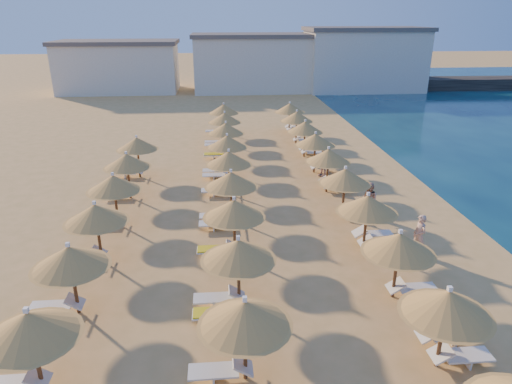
{
  "coord_description": "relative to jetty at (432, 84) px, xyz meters",
  "views": [
    {
      "loc": [
        -2.46,
        -17.28,
        9.65
      ],
      "look_at": [
        -0.63,
        4.0,
        1.3
      ],
      "focal_mm": 32.0,
      "sensor_mm": 36.0,
      "label": 1
    }
  ],
  "objects": [
    {
      "name": "hotel_blocks",
      "position": [
        -24.46,
        1.0,
        2.95
      ],
      "size": [
        47.98,
        10.1,
        8.1
      ],
      "color": "silver",
      "rests_on": "ground"
    },
    {
      "name": "parasol_row_west",
      "position": [
        -29.01,
        -40.54,
        1.39
      ],
      "size": [
        2.62,
        38.01,
        2.72
      ],
      "color": "brown",
      "rests_on": "ground"
    },
    {
      "name": "ground",
      "position": [
        -27.12,
        -44.02,
        -0.75
      ],
      "size": [
        220.0,
        220.0,
        0.0
      ],
      "primitive_type": "plane",
      "color": "tan",
      "rests_on": "ground"
    },
    {
      "name": "beachgoer_b",
      "position": [
        -22.12,
        -40.75,
        0.18
      ],
      "size": [
        0.88,
        1.03,
        1.85
      ],
      "primitive_type": "imported",
      "rotation": [
        0.0,
        0.0,
        -1.35
      ],
      "color": "tan",
      "rests_on": "ground"
    },
    {
      "name": "jetty",
      "position": [
        0.0,
        0.0,
        0.0
      ],
      "size": [
        30.06,
        4.5,
        1.5
      ],
      "primitive_type": "cube",
      "rotation": [
        0.0,
        0.0,
        -0.02
      ],
      "color": "black",
      "rests_on": "ground"
    },
    {
      "name": "parasol_row_inland",
      "position": [
        -34.57,
        -42.31,
        1.39
      ],
      "size": [
        2.62,
        20.32,
        2.72
      ],
      "color": "brown",
      "rests_on": "ground"
    },
    {
      "name": "beachgoer_c",
      "position": [
        -23.01,
        -34.28,
        0.21
      ],
      "size": [
        1.02,
        1.19,
        1.92
      ],
      "primitive_type": "imported",
      "rotation": [
        0.0,
        0.0,
        -0.97
      ],
      "color": "tan",
      "rests_on": "ground"
    },
    {
      "name": "loungers",
      "position": [
        -27.55,
        -40.85,
        -0.41
      ],
      "size": [
        14.4,
        36.92,
        0.66
      ],
      "color": "silver",
      "rests_on": "ground"
    },
    {
      "name": "beachgoer_a",
      "position": [
        -21.22,
        -44.7,
        0.18
      ],
      "size": [
        0.56,
        0.74,
        1.85
      ],
      "primitive_type": "imported",
      "rotation": [
        0.0,
        0.0,
        -1.39
      ],
      "color": "tan",
      "rests_on": "ground"
    },
    {
      "name": "parasol_row_east",
      "position": [
        -23.38,
        -40.54,
        1.39
      ],
      "size": [
        2.62,
        38.01,
        2.72
      ],
      "color": "brown",
      "rests_on": "ground"
    }
  ]
}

